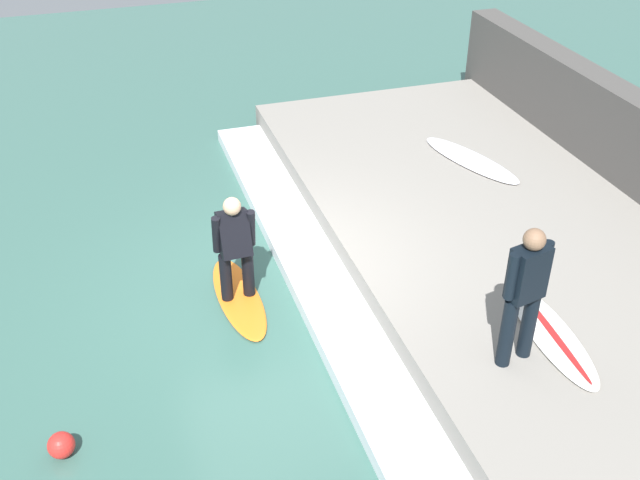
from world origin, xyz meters
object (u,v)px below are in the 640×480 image
at_px(surfboard_spare, 471,160).
at_px(surfer_waiting_near, 525,290).
at_px(surfboard_waiting_near, 551,334).
at_px(surfer_riding, 235,243).
at_px(marker_buoy, 61,445).
at_px(surfboard_riding, 239,297).

bearing_deg(surfboard_spare, surfer_waiting_near, -111.81).
xyz_separation_m(surfboard_waiting_near, surfboard_spare, (1.12, 4.10, -0.00)).
relative_size(surfer_riding, marker_buoy, 5.30).
height_order(surfboard_riding, surfboard_waiting_near, surfboard_waiting_near).
distance_m(surfer_waiting_near, marker_buoy, 4.88).
distance_m(surfer_riding, surfboard_spare, 4.55).
bearing_deg(surfer_riding, surfboard_waiting_near, -37.31).
distance_m(surfboard_spare, marker_buoy, 7.42).
xyz_separation_m(surfer_riding, marker_buoy, (-2.23, -1.96, -0.72)).
bearing_deg(surfer_riding, surfboard_spare, 23.05).
relative_size(surfboard_riding, surfboard_spare, 0.91).
bearing_deg(surfer_waiting_near, surfer_riding, 134.36).
xyz_separation_m(surfer_riding, surfboard_spare, (4.17, 1.78, -0.35)).
xyz_separation_m(surfboard_spare, marker_buoy, (-6.40, -3.74, -0.37)).
distance_m(surfer_riding, surfboard_waiting_near, 3.85).
bearing_deg(surfboard_waiting_near, surfer_riding, 142.69).
bearing_deg(marker_buoy, surfboard_waiting_near, -3.90).
bearing_deg(marker_buoy, surfboard_riding, 41.42).
distance_m(surfboard_waiting_near, marker_buoy, 5.30).
xyz_separation_m(surfer_riding, surfboard_waiting_near, (3.05, -2.32, -0.35)).
bearing_deg(surfboard_spare, surfboard_waiting_near, -105.33).
xyz_separation_m(surfer_waiting_near, surfboard_waiting_near, (0.59, 0.19, -0.88)).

